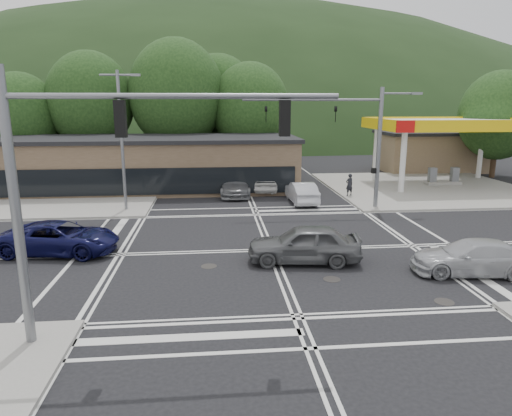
{
  "coord_description": "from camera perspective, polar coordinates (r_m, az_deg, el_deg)",
  "views": [
    {
      "loc": [
        -2.74,
        -21.06,
        7.03
      ],
      "look_at": [
        -0.43,
        3.11,
        1.4
      ],
      "focal_mm": 32.0,
      "sensor_mm": 36.0,
      "label": 1
    }
  ],
  "objects": [
    {
      "name": "streetlight_nw",
      "position": [
        30.66,
        -16.37,
        8.83
      ],
      "size": [
        2.5,
        0.25,
        9.0
      ],
      "color": "slate",
      "rests_on": "ground"
    },
    {
      "name": "sidewalk_ne",
      "position": [
        40.78,
        20.43,
        2.41
      ],
      "size": [
        16.0,
        16.0,
        0.15
      ],
      "primitive_type": "cube",
      "color": "gray",
      "rests_on": "ground"
    },
    {
      "name": "commercial_row",
      "position": [
        38.75,
        -13.28,
        5.25
      ],
      "size": [
        24.0,
        8.0,
        4.0
      ],
      "primitive_type": "cube",
      "color": "brown",
      "rests_on": "ground"
    },
    {
      "name": "signal_mast_ne",
      "position": [
        30.88,
        12.99,
        9.09
      ],
      "size": [
        11.65,
        0.3,
        8.0
      ],
      "color": "slate",
      "rests_on": "ground"
    },
    {
      "name": "pedestrian",
      "position": [
        35.1,
        11.59,
        2.87
      ],
      "size": [
        0.71,
        0.58,
        1.67
      ],
      "primitive_type": "imported",
      "rotation": [
        0.0,
        0.0,
        3.48
      ],
      "color": "black",
      "rests_on": "sidewalk_ne"
    },
    {
      "name": "tree_ne",
      "position": [
        49.01,
        28.08,
        10.16
      ],
      "size": [
        7.2,
        7.2,
        9.99
      ],
      "color": "#382619",
      "rests_on": "ground"
    },
    {
      "name": "car_queue_a",
      "position": [
        32.83,
        5.72,
        1.97
      ],
      "size": [
        1.75,
        4.65,
        1.52
      ],
      "primitive_type": "imported",
      "rotation": [
        0.0,
        0.0,
        3.17
      ],
      "color": "silver",
      "rests_on": "ground"
    },
    {
      "name": "car_blue_west",
      "position": [
        23.62,
        -23.33,
        -3.44
      ],
      "size": [
        5.77,
        3.27,
        1.52
      ],
      "primitive_type": "imported",
      "rotation": [
        0.0,
        0.0,
        1.43
      ],
      "color": "#0D0E3B",
      "rests_on": "ground"
    },
    {
      "name": "ground",
      "position": [
        22.37,
        1.85,
        -5.27
      ],
      "size": [
        120.0,
        120.0,
        0.0
      ],
      "primitive_type": "plane",
      "color": "black",
      "rests_on": "ground"
    },
    {
      "name": "gas_station_canopy",
      "position": [
        42.02,
        22.86,
        9.34
      ],
      "size": [
        12.32,
        8.34,
        5.75
      ],
      "color": "silver",
      "rests_on": "ground"
    },
    {
      "name": "hill_north",
      "position": [
        111.32,
        -4.1,
        9.4
      ],
      "size": [
        252.0,
        126.0,
        140.0
      ],
      "primitive_type": "ellipsoid",
      "color": "#1D3216",
      "rests_on": "ground"
    },
    {
      "name": "tree_n_e",
      "position": [
        49.07,
        -4.73,
        13.14
      ],
      "size": [
        8.4,
        8.4,
        11.98
      ],
      "color": "#382619",
      "rests_on": "ground"
    },
    {
      "name": "tree_n_a",
      "position": [
        46.45,
        -19.98,
        12.43
      ],
      "size": [
        8.0,
        8.0,
        11.75
      ],
      "color": "#382619",
      "rests_on": "ground"
    },
    {
      "name": "car_queue_b",
      "position": [
        36.97,
        1.19,
        3.44
      ],
      "size": [
        2.57,
        5.21,
        1.71
      ],
      "primitive_type": "imported",
      "rotation": [
        0.0,
        0.0,
        3.03
      ],
      "color": "white",
      "rests_on": "ground"
    },
    {
      "name": "car_grey_center",
      "position": [
        20.59,
        6.04,
        -4.46
      ],
      "size": [
        5.25,
        2.64,
        1.72
      ],
      "primitive_type": "imported",
      "rotation": [
        0.0,
        0.0,
        -1.7
      ],
      "color": "#57595C",
      "rests_on": "ground"
    },
    {
      "name": "tree_n_b",
      "position": [
        45.18,
        -9.89,
        13.83
      ],
      "size": [
        9.0,
        9.0,
        12.98
      ],
      "color": "#382619",
      "rests_on": "ground"
    },
    {
      "name": "tree_n_c",
      "position": [
        45.22,
        -0.74,
        12.37
      ],
      "size": [
        7.6,
        7.6,
        10.87
      ],
      "color": "#382619",
      "rests_on": "ground"
    },
    {
      "name": "convenience_store",
      "position": [
        51.62,
        20.84,
        6.51
      ],
      "size": [
        10.0,
        6.0,
        3.8
      ],
      "primitive_type": "cube",
      "color": "#846B4F",
      "rests_on": "ground"
    },
    {
      "name": "signal_mast_sw",
      "position": [
        13.5,
        -21.14,
        4.04
      ],
      "size": [
        9.14,
        0.28,
        8.0
      ],
      "color": "slate",
      "rests_on": "ground"
    },
    {
      "name": "sidewalk_nw",
      "position": [
        38.72,
        -23.84,
        1.58
      ],
      "size": [
        16.0,
        16.0,
        0.15
      ],
      "primitive_type": "cube",
      "color": "gray",
      "rests_on": "ground"
    },
    {
      "name": "car_silver_east",
      "position": [
        21.22,
        25.39,
        -5.56
      ],
      "size": [
        5.18,
        2.69,
        1.43
      ],
      "primitive_type": "imported",
      "rotation": [
        0.0,
        0.0,
        -1.71
      ],
      "color": "#AEB0B5",
      "rests_on": "ground"
    },
    {
      "name": "tree_n_d",
      "position": [
        47.34,
        -27.32,
        10.19
      ],
      "size": [
        6.8,
        6.8,
        9.76
      ],
      "color": "#382619",
      "rests_on": "ground"
    },
    {
      "name": "car_northbound",
      "position": [
        35.48,
        -2.69,
        2.93
      ],
      "size": [
        2.36,
        5.56,
        1.6
      ],
      "primitive_type": "imported",
      "rotation": [
        0.0,
        0.0,
        -0.02
      ],
      "color": "slate",
      "rests_on": "ground"
    }
  ]
}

